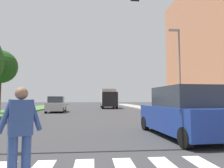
# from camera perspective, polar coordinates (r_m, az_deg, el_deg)

# --- Properties ---
(ground_plane) EXTENTS (140.00, 140.00, 0.00)m
(ground_plane) POSITION_cam_1_polar(r_m,az_deg,el_deg) (26.89, -6.95, -7.41)
(ground_plane) COLOR #38383A
(median_strip) EXTENTS (4.23, 64.00, 0.15)m
(median_strip) POSITION_cam_1_polar(r_m,az_deg,el_deg) (26.38, -25.13, -6.93)
(median_strip) COLOR #477A38
(median_strip) RESTS_ON ground_plane
(tree_far) EXTENTS (3.28, 3.28, 6.16)m
(tree_far) POSITION_cam_1_polar(r_m,az_deg,el_deg) (22.69, -29.14, 4.25)
(tree_far) COLOR #4C3823
(tree_far) RESTS_ON median_strip
(sidewalk_right) EXTENTS (3.00, 64.00, 0.15)m
(sidewalk_right) POSITION_cam_1_polar(r_m,az_deg,el_deg) (26.17, 12.54, -7.26)
(sidewalk_right) COLOR #9E9991
(sidewalk_right) RESTS_ON ground_plane
(street_lamp_right) EXTENTS (1.02, 0.24, 7.50)m
(street_lamp_right) POSITION_cam_1_polar(r_m,az_deg,el_deg) (18.61, 18.34, 5.57)
(street_lamp_right) COLOR slate
(street_lamp_right) RESTS_ON sidewalk_right
(pedestrian_performer) EXTENTS (0.69, 0.44, 1.69)m
(pedestrian_performer) POSITION_cam_1_polar(r_m,az_deg,el_deg) (3.93, -24.56, -11.90)
(pedestrian_performer) COLOR #334C8C
(pedestrian_performer) RESTS_ON ground_plane
(suv_crossing) EXTENTS (2.24, 4.72, 1.97)m
(suv_crossing) POSITION_cam_1_polar(r_m,az_deg,el_deg) (8.50, 19.18, -7.75)
(suv_crossing) COLOR navy
(suv_crossing) RESTS_ON ground_plane
(sedan_midblock) EXTENTS (2.10, 4.66, 1.77)m
(sedan_midblock) POSITION_cam_1_polar(r_m,az_deg,el_deg) (23.81, -15.48, -5.73)
(sedan_midblock) COLOR #B7B7BC
(sedan_midblock) RESTS_ON ground_plane
(truck_box_delivery) EXTENTS (2.40, 6.20, 3.10)m
(truck_box_delivery) POSITION_cam_1_polar(r_m,az_deg,el_deg) (32.80, -0.99, -4.01)
(truck_box_delivery) COLOR black
(truck_box_delivery) RESTS_ON ground_plane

